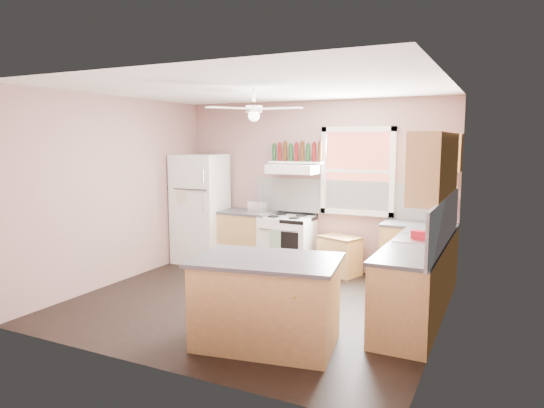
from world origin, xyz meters
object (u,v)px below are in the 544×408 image
at_px(toaster, 257,207).
at_px(stove, 287,243).
at_px(cart, 340,255).
at_px(island, 266,303).
at_px(refrigerator, 201,208).

relative_size(toaster, stove, 0.33).
height_order(stove, cart, stove).
bearing_deg(toaster, island, -45.77).
bearing_deg(island, toaster, 109.73).
height_order(refrigerator, toaster, refrigerator).
bearing_deg(toaster, stove, 18.20).
height_order(stove, island, same).
distance_m(refrigerator, island, 3.68).
bearing_deg(island, stove, 100.32).
height_order(refrigerator, cart, refrigerator).
height_order(toaster, island, toaster).
bearing_deg(cart, island, -66.37).
xyz_separation_m(cart, island, (0.15, -2.82, 0.13)).
height_order(toaster, cart, toaster).
xyz_separation_m(refrigerator, toaster, (1.02, 0.13, 0.07)).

